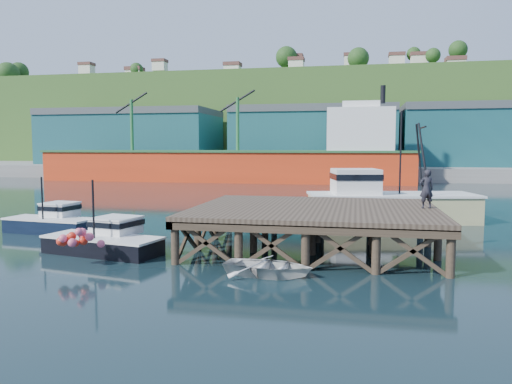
% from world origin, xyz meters
% --- Properties ---
extents(ground, '(300.00, 300.00, 0.00)m').
position_xyz_m(ground, '(0.00, 0.00, 0.00)').
color(ground, black).
rests_on(ground, ground).
extents(wharf, '(12.00, 10.00, 2.62)m').
position_xyz_m(wharf, '(5.50, -0.19, 1.94)').
color(wharf, brown).
rests_on(wharf, ground).
extents(far_quay, '(160.00, 40.00, 2.00)m').
position_xyz_m(far_quay, '(0.00, 70.00, 1.00)').
color(far_quay, gray).
rests_on(far_quay, ground).
extents(warehouse_left, '(32.00, 16.00, 9.00)m').
position_xyz_m(warehouse_left, '(-35.00, 65.00, 6.50)').
color(warehouse_left, '#1B5C5C').
rests_on(warehouse_left, far_quay).
extents(warehouse_mid, '(28.00, 16.00, 9.00)m').
position_xyz_m(warehouse_mid, '(0.00, 65.00, 6.50)').
color(warehouse_mid, '#1B5C5C').
rests_on(warehouse_mid, far_quay).
extents(warehouse_right, '(30.00, 16.00, 9.00)m').
position_xyz_m(warehouse_right, '(30.00, 65.00, 6.50)').
color(warehouse_right, '#1B5C5C').
rests_on(warehouse_right, far_quay).
extents(cargo_ship, '(55.50, 10.00, 13.75)m').
position_xyz_m(cargo_ship, '(-8.46, 48.00, 3.31)').
color(cargo_ship, red).
rests_on(cargo_ship, ground).
extents(hillside, '(220.00, 50.00, 22.00)m').
position_xyz_m(hillside, '(0.00, 100.00, 11.00)').
color(hillside, '#2D511E').
rests_on(hillside, ground).
extents(boat_navy, '(5.62, 3.26, 3.39)m').
position_xyz_m(boat_navy, '(-10.47, 1.77, 0.68)').
color(boat_navy, black).
rests_on(boat_navy, ground).
extents(boat_black, '(6.16, 5.11, 3.61)m').
position_xyz_m(boat_black, '(-4.34, -3.10, 0.66)').
color(boat_black, black).
rests_on(boat_black, ground).
extents(trawler, '(11.90, 6.26, 7.57)m').
position_xyz_m(trawler, '(9.68, 10.21, 1.56)').
color(trawler, '#C8C381').
rests_on(trawler, ground).
extents(dinghy, '(3.98, 3.11, 0.75)m').
position_xyz_m(dinghy, '(4.13, -5.80, 0.38)').
color(dinghy, silver).
rests_on(dinghy, ground).
extents(dockworker, '(0.79, 0.62, 1.91)m').
position_xyz_m(dockworker, '(10.90, 0.46, 3.08)').
color(dockworker, black).
rests_on(dockworker, wharf).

